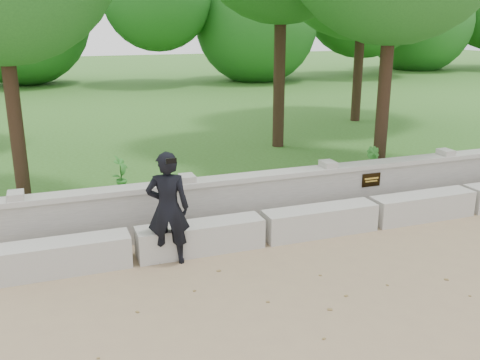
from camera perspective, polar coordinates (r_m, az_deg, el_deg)
The scene contains 7 objects.
ground at distance 7.95m, azimuth 21.59°, elevation -9.28°, with size 80.00×80.00×0.00m, color #8D7856.
lawn at distance 20.11m, azimuth -5.61°, elevation 7.41°, with size 40.00×22.00×0.25m, color #355F1C.
concrete_bench at distance 9.23m, azimuth 14.01°, elevation -3.46°, with size 11.90×0.45×0.45m.
parapet_wall at distance 9.71m, azimuth 11.82°, elevation -0.83°, with size 12.50×0.35×0.90m.
man_main at distance 7.50m, azimuth -7.70°, elevation -3.00°, with size 0.68×0.62×1.63m.
shrub_a at distance 10.29m, azimuth -12.60°, elevation 0.80°, with size 0.35×0.24×0.66m, color #33842D.
shrub_b at distance 11.24m, azimuth 14.16°, elevation 1.89°, with size 0.34×0.27×0.61m, color #33842D.
Camera 1 is at (-5.00, -5.22, 3.32)m, focal length 40.00 mm.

